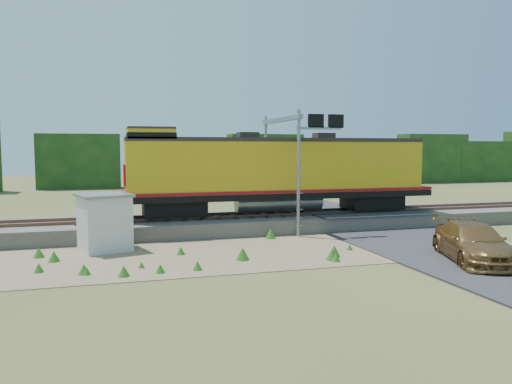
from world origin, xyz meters
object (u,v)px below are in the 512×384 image
object	(u,v)px
locomotive	(274,171)
signal_gantry	(290,142)
shed	(105,222)
car	(473,243)

from	to	relation	value
locomotive	signal_gantry	distance (m)	1.91
signal_gantry	shed	bearing A→B (deg)	-162.86
shed	signal_gantry	size ratio (longest dim) A/B	0.41
locomotive	car	distance (m)	11.59
car	signal_gantry	bearing A→B (deg)	134.78
locomotive	car	bearing A→B (deg)	-63.27
shed	car	distance (m)	15.66
car	shed	bearing A→B (deg)	175.63
shed	car	bearing A→B (deg)	-41.10
shed	car	world-z (taller)	shed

